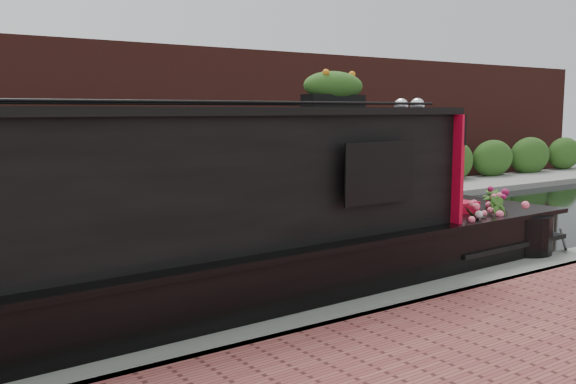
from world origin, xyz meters
TOP-DOWN VIEW (x-y plane):
  - ground at (0.00, 0.00)m, footprint 80.00×80.00m
  - near_bank_coping at (0.00, -3.30)m, footprint 40.00×0.60m
  - far_bank_path at (0.00, 4.20)m, footprint 40.00×2.40m
  - far_hedge at (0.00, 5.10)m, footprint 40.00×1.10m
  - far_brick_wall at (0.00, 7.20)m, footprint 40.00×1.00m
  - narrowboat at (-2.60, -2.02)m, footprint 13.22×2.67m
  - rope_fender at (4.53, -2.02)m, footprint 0.41×0.41m

SIDE VIEW (x-z plane):
  - ground at x=0.00m, z-range 0.00..0.00m
  - near_bank_coping at x=0.00m, z-range -0.25..0.25m
  - far_bank_path at x=0.00m, z-range -0.17..0.17m
  - far_hedge at x=0.00m, z-range -1.40..1.40m
  - far_brick_wall at x=0.00m, z-range -4.00..4.00m
  - rope_fender at x=4.53m, z-range 0.00..0.41m
  - narrowboat at x=-2.60m, z-range -0.63..2.46m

